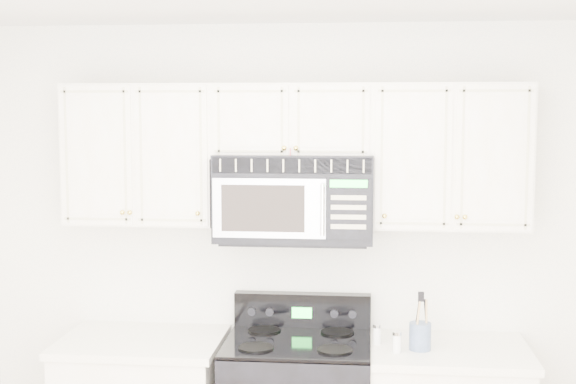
# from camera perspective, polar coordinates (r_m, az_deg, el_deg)

# --- Properties ---
(room) EXTENTS (3.51, 3.51, 2.61)m
(room) POSITION_cam_1_polar(r_m,az_deg,el_deg) (2.80, -2.75, -11.53)
(room) COLOR #956D53
(room) RESTS_ON ground
(upper_cabinets) EXTENTS (2.44, 0.37, 0.75)m
(upper_cabinets) POSITION_cam_1_polar(r_m,az_deg,el_deg) (4.25, 0.39, 3.17)
(upper_cabinets) COLOR beige
(upper_cabinets) RESTS_ON ground
(microwave) EXTENTS (0.82, 0.46, 0.45)m
(microwave) POSITION_cam_1_polar(r_m,az_deg,el_deg) (4.22, 0.49, -0.34)
(microwave) COLOR black
(microwave) RESTS_ON ground
(utensil_crock) EXTENTS (0.11, 0.11, 0.30)m
(utensil_crock) POSITION_cam_1_polar(r_m,az_deg,el_deg) (4.18, 9.38, -10.02)
(utensil_crock) COLOR slate
(utensil_crock) RESTS_ON base_cabinet_right
(shaker_salt) EXTENTS (0.04, 0.04, 0.10)m
(shaker_salt) POSITION_cam_1_polar(r_m,az_deg,el_deg) (4.25, 6.35, -10.01)
(shaker_salt) COLOR silver
(shaker_salt) RESTS_ON base_cabinet_right
(shaker_pepper) EXTENTS (0.05, 0.05, 0.11)m
(shaker_pepper) POSITION_cam_1_polar(r_m,az_deg,el_deg) (4.12, 7.75, -10.53)
(shaker_pepper) COLOR silver
(shaker_pepper) RESTS_ON base_cabinet_right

